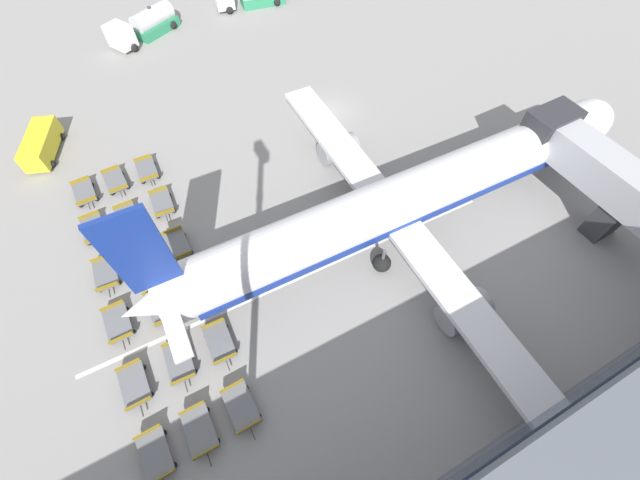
# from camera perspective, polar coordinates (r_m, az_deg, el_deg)

# --- Properties ---
(ground_plane) EXTENTS (500.00, 500.00, 0.00)m
(ground_plane) POSITION_cam_1_polar(r_m,az_deg,el_deg) (40.78, 1.39, 18.09)
(ground_plane) COLOR gray
(airplane) EXTENTS (31.87, 40.60, 11.33)m
(airplane) POSITION_cam_1_polar(r_m,az_deg,el_deg) (29.21, 11.87, 5.68)
(airplane) COLOR white
(airplane) RESTS_ON ground_plane
(fuel_tanker_secondary) EXTENTS (6.33, 8.70, 2.88)m
(fuel_tanker_secondary) POSITION_cam_1_polar(r_m,az_deg,el_deg) (55.96, -24.02, 26.64)
(fuel_tanker_secondary) COLOR white
(fuel_tanker_secondary) RESTS_ON ground_plane
(service_van) EXTENTS (5.84, 3.73, 1.97)m
(service_van) POSITION_cam_1_polar(r_m,az_deg,el_deg) (43.37, -35.50, 11.30)
(service_van) COLOR yellow
(service_van) RESTS_ON ground_plane
(baggage_dolly_row_near_col_a) EXTENTS (3.39, 1.75, 0.92)m
(baggage_dolly_row_near_col_a) POSITION_cam_1_polar(r_m,az_deg,el_deg) (37.86, -31.05, 5.93)
(baggage_dolly_row_near_col_a) COLOR slate
(baggage_dolly_row_near_col_a) RESTS_ON ground_plane
(baggage_dolly_row_near_col_b) EXTENTS (3.38, 1.71, 0.92)m
(baggage_dolly_row_near_col_b) POSITION_cam_1_polar(r_m,az_deg,el_deg) (34.90, -30.07, 1.41)
(baggage_dolly_row_near_col_b) COLOR slate
(baggage_dolly_row_near_col_b) RESTS_ON ground_plane
(baggage_dolly_row_near_col_c) EXTENTS (3.39, 1.75, 0.92)m
(baggage_dolly_row_near_col_c) POSITION_cam_1_polar(r_m,az_deg,el_deg) (31.98, -28.71, -4.34)
(baggage_dolly_row_near_col_c) COLOR slate
(baggage_dolly_row_near_col_c) RESTS_ON ground_plane
(baggage_dolly_row_near_col_d) EXTENTS (3.37, 1.70, 0.92)m
(baggage_dolly_row_near_col_d) POSITION_cam_1_polar(r_m,az_deg,el_deg) (29.65, -27.33, -10.70)
(baggage_dolly_row_near_col_d) COLOR slate
(baggage_dolly_row_near_col_d) RESTS_ON ground_plane
(baggage_dolly_row_near_col_e) EXTENTS (3.37, 1.70, 0.92)m
(baggage_dolly_row_near_col_e) POSITION_cam_1_polar(r_m,az_deg,el_deg) (27.63, -25.36, -18.51)
(baggage_dolly_row_near_col_e) COLOR slate
(baggage_dolly_row_near_col_e) RESTS_ON ground_plane
(baggage_dolly_row_near_col_f) EXTENTS (3.38, 1.73, 0.92)m
(baggage_dolly_row_near_col_f) POSITION_cam_1_polar(r_m,az_deg,el_deg) (26.25, -22.81, -26.87)
(baggage_dolly_row_near_col_f) COLOR slate
(baggage_dolly_row_near_col_f) RESTS_ON ground_plane
(baggage_dolly_row_mid_a_col_a) EXTENTS (3.40, 1.79, 0.92)m
(baggage_dolly_row_mid_a_col_a) POSITION_cam_1_polar(r_m,az_deg,el_deg) (37.55, -27.61, 7.62)
(baggage_dolly_row_mid_a_col_a) COLOR slate
(baggage_dolly_row_mid_a_col_a) RESTS_ON ground_plane
(baggage_dolly_row_mid_a_col_b) EXTENTS (3.38, 1.73, 0.92)m
(baggage_dolly_row_mid_a_col_b) POSITION_cam_1_polar(r_m,az_deg,el_deg) (34.34, -26.14, 2.89)
(baggage_dolly_row_mid_a_col_b) COLOR slate
(baggage_dolly_row_mid_a_col_b) RESTS_ON ground_plane
(baggage_dolly_row_mid_a_col_c) EXTENTS (3.39, 1.74, 0.92)m
(baggage_dolly_row_mid_a_col_c) POSITION_cam_1_polar(r_m,az_deg,el_deg) (31.65, -24.66, -2.34)
(baggage_dolly_row_mid_a_col_c) COLOR slate
(baggage_dolly_row_mid_a_col_c) RESTS_ON ground_plane
(baggage_dolly_row_mid_a_col_d) EXTENTS (3.39, 1.75, 0.92)m
(baggage_dolly_row_mid_a_col_d) POSITION_cam_1_polar(r_m,az_deg,el_deg) (29.04, -22.19, -8.93)
(baggage_dolly_row_mid_a_col_d) COLOR slate
(baggage_dolly_row_mid_a_col_d) RESTS_ON ground_plane
(baggage_dolly_row_mid_a_col_e) EXTENTS (3.39, 1.75, 0.92)m
(baggage_dolly_row_mid_a_col_e) POSITION_cam_1_polar(r_m,az_deg,el_deg) (27.09, -19.78, -16.28)
(baggage_dolly_row_mid_a_col_e) COLOR slate
(baggage_dolly_row_mid_a_col_e) RESTS_ON ground_plane
(baggage_dolly_row_mid_a_col_f) EXTENTS (3.36, 1.67, 0.92)m
(baggage_dolly_row_mid_a_col_f) POSITION_cam_1_polar(r_m,az_deg,el_deg) (25.70, -17.09, -24.94)
(baggage_dolly_row_mid_a_col_f) COLOR slate
(baggage_dolly_row_mid_a_col_f) RESTS_ON ground_plane
(baggage_dolly_row_mid_b_col_a) EXTENTS (3.37, 1.71, 0.92)m
(baggage_dolly_row_mid_b_col_a) POSITION_cam_1_polar(r_m,az_deg,el_deg) (37.34, -23.87, 9.31)
(baggage_dolly_row_mid_b_col_a) COLOR slate
(baggage_dolly_row_mid_b_col_a) RESTS_ON ground_plane
(baggage_dolly_row_mid_b_col_b) EXTENTS (3.39, 1.75, 0.92)m
(baggage_dolly_row_mid_b_col_b) POSITION_cam_1_polar(r_m,az_deg,el_deg) (34.23, -21.98, 4.98)
(baggage_dolly_row_mid_b_col_b) COLOR slate
(baggage_dolly_row_mid_b_col_b) RESTS_ON ground_plane
(baggage_dolly_row_mid_b_col_c) EXTENTS (3.36, 1.67, 0.92)m
(baggage_dolly_row_mid_b_col_c) POSITION_cam_1_polar(r_m,az_deg,el_deg) (31.25, -20.01, -0.67)
(baggage_dolly_row_mid_b_col_c) COLOR slate
(baggage_dolly_row_mid_b_col_c) RESTS_ON ground_plane
(baggage_dolly_row_mid_b_col_d) EXTENTS (3.37, 1.69, 0.92)m
(baggage_dolly_row_mid_b_col_d) POSITION_cam_1_polar(r_m,az_deg,el_deg) (28.88, -17.47, -6.62)
(baggage_dolly_row_mid_b_col_d) COLOR slate
(baggage_dolly_row_mid_b_col_d) RESTS_ON ground_plane
(baggage_dolly_row_mid_b_col_e) EXTENTS (3.38, 1.72, 0.92)m
(baggage_dolly_row_mid_b_col_e) POSITION_cam_1_polar(r_m,az_deg,el_deg) (26.80, -14.39, -14.19)
(baggage_dolly_row_mid_b_col_e) COLOR slate
(baggage_dolly_row_mid_b_col_e) RESTS_ON ground_plane
(baggage_dolly_row_mid_b_col_f) EXTENTS (3.38, 1.72, 0.92)m
(baggage_dolly_row_mid_b_col_f) POSITION_cam_1_polar(r_m,az_deg,el_deg) (25.41, -11.40, -22.68)
(baggage_dolly_row_mid_b_col_f) COLOR slate
(baggage_dolly_row_mid_b_col_f) RESTS_ON ground_plane
(stand_guidance_stripe) EXTENTS (0.67, 31.29, 0.01)m
(stand_guidance_stripe) POSITION_cam_1_polar(r_m,az_deg,el_deg) (28.53, -2.65, -5.34)
(stand_guidance_stripe) COLOR white
(stand_guidance_stripe) RESTS_ON ground_plane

